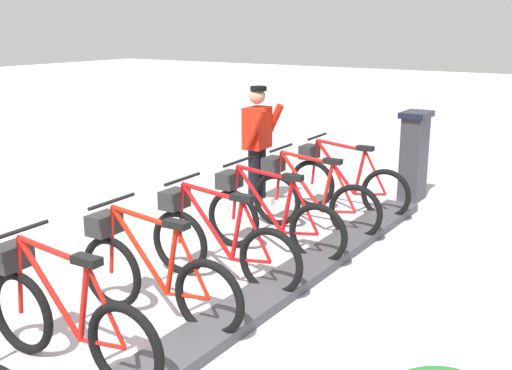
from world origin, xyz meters
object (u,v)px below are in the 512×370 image
(bike_docked_1, at_px, (309,197))
(worker_near_rack, at_px, (258,142))
(bike_docked_5, at_px, (62,315))
(bike_docked_0, at_px, (343,182))
(bike_docked_2, at_px, (268,217))
(bike_docked_4, at_px, (150,273))
(bike_docked_3, at_px, (217,241))
(payment_kiosk, at_px, (414,155))

(bike_docked_1, bearing_deg, worker_near_rack, -27.19)
(bike_docked_1, relative_size, bike_docked_5, 1.00)
(bike_docked_0, xyz_separation_m, bike_docked_1, (0.00, 0.94, 0.00))
(bike_docked_2, bearing_deg, bike_docked_4, 90.00)
(bike_docked_0, height_order, bike_docked_5, same)
(bike_docked_0, distance_m, bike_docked_3, 2.81)
(payment_kiosk, relative_size, bike_docked_4, 0.74)
(bike_docked_1, xyz_separation_m, bike_docked_2, (0.00, 0.94, 0.00))
(bike_docked_0, distance_m, bike_docked_2, 1.87)
(bike_docked_1, xyz_separation_m, bike_docked_4, (0.00, 2.81, 0.00))
(bike_docked_2, xyz_separation_m, worker_near_rack, (1.11, -1.51, 0.48))
(bike_docked_4, xyz_separation_m, worker_near_rack, (1.11, -3.38, 0.48))
(payment_kiosk, bearing_deg, bike_docked_2, 79.13)
(bike_docked_2, xyz_separation_m, bike_docked_5, (0.00, 2.81, 0.00))
(bike_docked_2, bearing_deg, bike_docked_3, 90.00)
(bike_docked_1, distance_m, bike_docked_5, 3.74)
(bike_docked_0, bearing_deg, bike_docked_3, 90.00)
(payment_kiosk, bearing_deg, bike_docked_3, 81.69)
(bike_docked_1, xyz_separation_m, bike_docked_3, (0.00, 1.87, 0.00))
(bike_docked_0, distance_m, bike_docked_5, 4.68)
(bike_docked_0, bearing_deg, bike_docked_1, 90.00)
(bike_docked_0, height_order, bike_docked_3, same)
(bike_docked_0, distance_m, bike_docked_1, 0.94)
(bike_docked_2, distance_m, worker_near_rack, 1.94)
(bike_docked_5, bearing_deg, payment_kiosk, -95.64)
(bike_docked_0, distance_m, bike_docked_4, 3.74)
(bike_docked_1, height_order, bike_docked_3, same)
(bike_docked_2, xyz_separation_m, bike_docked_4, (0.00, 1.87, 0.00))
(bike_docked_0, height_order, bike_docked_1, same)
(bike_docked_3, distance_m, bike_docked_4, 0.94)
(bike_docked_0, height_order, bike_docked_2, same)
(payment_kiosk, bearing_deg, bike_docked_0, 62.68)
(bike_docked_1, relative_size, bike_docked_3, 1.00)
(bike_docked_2, height_order, bike_docked_5, same)
(bike_docked_1, height_order, bike_docked_4, same)
(bike_docked_5, xyz_separation_m, worker_near_rack, (1.11, -4.32, 0.48))
(payment_kiosk, bearing_deg, worker_near_rack, 41.07)
(bike_docked_1, distance_m, bike_docked_3, 1.87)
(bike_docked_0, distance_m, worker_near_rack, 1.27)
(bike_docked_1, relative_size, worker_near_rack, 1.04)
(payment_kiosk, height_order, worker_near_rack, worker_near_rack)
(bike_docked_3, height_order, bike_docked_5, same)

